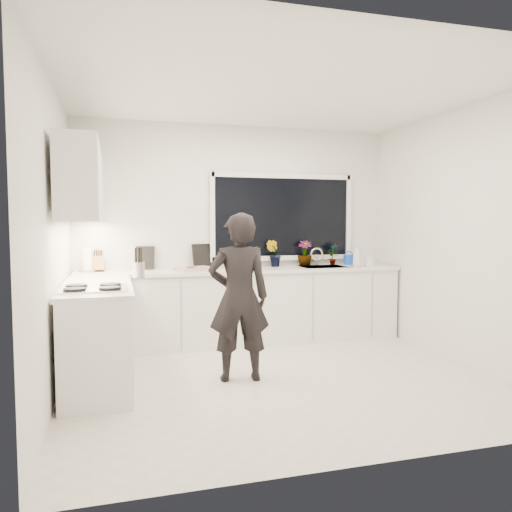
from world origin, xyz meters
name	(u,v)px	position (x,y,z in m)	size (l,w,h in m)	color
floor	(281,380)	(0.00, 0.00, -0.01)	(4.00, 3.50, 0.02)	beige
wall_back	(237,233)	(0.00, 1.76, 1.35)	(4.00, 0.02, 2.70)	white
wall_left	(51,240)	(-2.01, 0.00, 1.35)	(0.02, 3.50, 2.70)	white
wall_right	(464,236)	(2.01, 0.00, 1.35)	(0.02, 3.50, 2.70)	white
ceiling	(282,89)	(0.00, 0.00, 2.71)	(4.00, 3.50, 0.02)	white
window	(283,217)	(0.60, 1.73, 1.55)	(1.80, 0.02, 1.00)	black
base_cabinets_back	(243,308)	(0.00, 1.45, 0.44)	(3.92, 0.58, 0.88)	white
base_cabinets_left	(98,336)	(-1.67, 0.35, 0.44)	(0.58, 1.60, 0.88)	white
countertop_back	(243,270)	(0.00, 1.44, 0.90)	(3.94, 0.62, 0.04)	silver
countertop_left	(97,287)	(-1.67, 0.35, 0.90)	(0.62, 1.60, 0.04)	silver
upper_cabinets	(83,185)	(-1.79, 0.70, 1.85)	(0.34, 2.10, 0.70)	white
sink	(323,270)	(1.05, 1.45, 0.87)	(0.58, 0.42, 0.14)	silver
faucet	(317,257)	(1.05, 1.65, 1.03)	(0.03, 0.03, 0.22)	silver
stovetop	(93,288)	(-1.69, 0.00, 0.94)	(0.56, 0.48, 0.03)	black
person	(239,297)	(-0.39, 0.08, 0.79)	(0.58, 0.38, 1.58)	black
pizza_tray	(195,269)	(-0.60, 1.42, 0.94)	(0.43, 0.32, 0.03)	#BCBDC1
pizza	(195,268)	(-0.60, 1.42, 0.95)	(0.39, 0.28, 0.01)	#B11A17
watering_can	(349,260)	(1.49, 1.61, 0.98)	(0.14, 0.14, 0.13)	blue
paper_towel_roll	(87,261)	(-1.81, 1.55, 1.05)	(0.11, 0.11, 0.26)	white
knife_block	(98,262)	(-1.69, 1.59, 1.03)	(0.13, 0.10, 0.22)	olive
utensil_crock	(138,270)	(-1.28, 0.80, 1.00)	(0.13, 0.13, 0.16)	silver
picture_frame_large	(145,258)	(-1.16, 1.69, 1.06)	(0.22, 0.02, 0.28)	black
picture_frame_small	(202,256)	(-0.47, 1.69, 1.07)	(0.25, 0.02, 0.30)	black
herb_plants	(281,254)	(0.54, 1.61, 1.07)	(1.37, 0.22, 0.34)	#26662D
soap_bottles	(360,256)	(1.50, 1.30, 1.05)	(0.30, 0.14, 0.29)	#D8BF66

